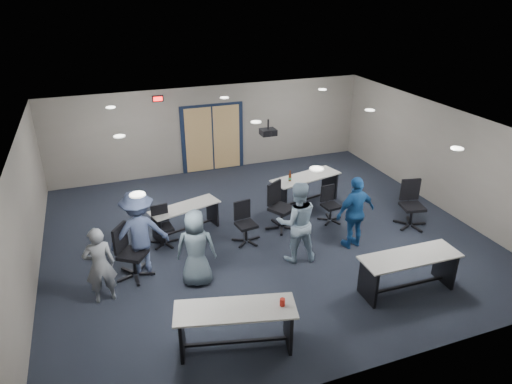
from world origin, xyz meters
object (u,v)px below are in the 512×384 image
object	(u,v)px
chair_back_d	(331,205)
person_back	(139,232)
table_back_right	(305,185)
person_plaid	(196,248)
chair_back_c	(282,207)
person_navy	(355,213)
table_front_right	(409,267)
chair_loose_left	(133,252)
table_front_left	(236,321)
table_back_left	(185,215)
chair_back_b	(246,223)
person_lightblue	(297,222)
chair_back_a	(163,226)
chair_loose_right	(413,205)
person_gray	(100,265)

from	to	relation	value
chair_back_d	person_back	world-z (taller)	person_back
table_back_right	person_plaid	xyz separation A→B (m)	(-3.62, -2.53, 0.26)
table_back_right	chair_back_c	bearing A→B (deg)	-149.99
chair_back_c	person_navy	bearing A→B (deg)	-77.98
table_front_right	chair_back_c	world-z (taller)	chair_back_c
table_back_right	chair_loose_left	distance (m)	5.14
chair_back_d	table_front_right	bearing A→B (deg)	-95.28
table_front_left	table_back_left	bearing A→B (deg)	103.34
person_plaid	person_navy	distance (m)	3.69
table_back_left	person_plaid	size ratio (longest dim) A/B	1.10
chair_back_b	person_back	world-z (taller)	person_back
chair_loose_left	person_lightblue	distance (m)	3.45
chair_back_a	person_back	xyz separation A→B (m)	(-0.60, -0.89, 0.45)
chair_back_c	person_back	xyz separation A→B (m)	(-3.45, -0.64, 0.33)
chair_loose_right	table_back_left	bearing A→B (deg)	174.90
chair_back_c	person_plaid	world-z (taller)	person_plaid
table_front_right	chair_back_c	distance (m)	3.41
chair_loose_right	person_plaid	bearing A→B (deg)	-163.09
chair_back_c	chair_back_d	bearing A→B (deg)	-34.30
person_plaid	chair_loose_left	bearing A→B (deg)	-12.90
table_front_right	person_lightblue	world-z (taller)	person_lightblue
chair_back_b	chair_loose_right	xyz separation A→B (m)	(4.09, -0.69, 0.09)
chair_loose_right	person_back	distance (m)	6.53
table_back_left	chair_back_a	xyz separation A→B (m)	(-0.60, -0.40, -0.00)
person_navy	table_back_left	bearing A→B (deg)	-37.15
chair_loose_right	person_back	world-z (taller)	person_back
chair_back_b	person_lightblue	distance (m)	1.37
table_back_right	chair_back_b	xyz separation A→B (m)	(-2.18, -1.38, -0.06)
chair_loose_right	person_back	xyz separation A→B (m)	(-6.51, 0.36, 0.33)
table_front_right	chair_loose_right	size ratio (longest dim) A/B	1.71
chair_back_c	person_back	world-z (taller)	person_back
person_plaid	person_navy	bearing A→B (deg)	-161.19
table_front_right	chair_back_b	world-z (taller)	chair_back_b
chair_loose_left	person_gray	size ratio (longest dim) A/B	0.73
table_front_left	chair_back_b	size ratio (longest dim) A/B	2.10
chair_back_d	chair_loose_left	bearing A→B (deg)	-177.12
table_back_left	table_back_right	distance (m)	3.42
table_front_left	table_back_left	size ratio (longest dim) A/B	1.16
chair_back_d	person_plaid	world-z (taller)	person_plaid
chair_back_b	person_gray	size ratio (longest dim) A/B	0.63
table_front_right	person_gray	size ratio (longest dim) A/B	1.27
chair_loose_left	person_gray	bearing A→B (deg)	166.99
person_plaid	chair_back_a	bearing A→B (deg)	-60.93
chair_back_a	chair_back_b	bearing A→B (deg)	-24.13
chair_back_c	chair_loose_right	world-z (taller)	chair_back_c
table_front_right	chair_back_a	size ratio (longest dim) A/B	2.13
person_gray	person_navy	distance (m)	5.50
chair_back_b	person_back	xyz separation A→B (m)	(-2.42, -0.33, 0.42)
person_gray	person_lightblue	distance (m)	4.04
chair_back_a	chair_back_d	world-z (taller)	chair_back_a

